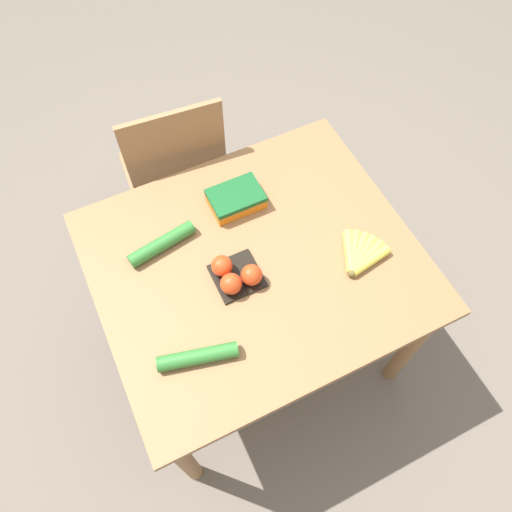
{
  "coord_description": "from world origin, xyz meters",
  "views": [
    {
      "loc": [
        -0.36,
        -0.73,
        2.23
      ],
      "look_at": [
        0.0,
        0.0,
        0.8
      ],
      "focal_mm": 35.0,
      "sensor_mm": 36.0,
      "label": 1
    }
  ],
  "objects": [
    {
      "name": "cucumber_near",
      "position": [
        -0.31,
        -0.23,
        0.79
      ],
      "size": [
        0.25,
        0.11,
        0.05
      ],
      "color": "#2D702D",
      "rests_on": "dining_table"
    },
    {
      "name": "tomato_pack",
      "position": [
        -0.09,
        -0.04,
        0.81
      ],
      "size": [
        0.15,
        0.15,
        0.08
      ],
      "color": "black",
      "rests_on": "dining_table"
    },
    {
      "name": "cucumber_far",
      "position": [
        -0.26,
        0.18,
        0.79
      ],
      "size": [
        0.25,
        0.09,
        0.05
      ],
      "color": "#2D702D",
      "rests_on": "dining_table"
    },
    {
      "name": "dining_table",
      "position": [
        0.0,
        0.0,
        0.65
      ],
      "size": [
        1.07,
        0.93,
        0.77
      ],
      "color": "olive",
      "rests_on": "ground_plane"
    },
    {
      "name": "chair",
      "position": [
        -0.06,
        0.66,
        0.5
      ],
      "size": [
        0.45,
        0.43,
        0.99
      ],
      "rotation": [
        0.0,
        0.0,
        3.06
      ],
      "color": "#8E6642",
      "rests_on": "ground_plane"
    },
    {
      "name": "banana_bunch",
      "position": [
        0.32,
        -0.14,
        0.79
      ],
      "size": [
        0.17,
        0.17,
        0.04
      ],
      "color": "brown",
      "rests_on": "dining_table"
    },
    {
      "name": "ground_plane",
      "position": [
        0.0,
        0.0,
        0.0
      ],
      "size": [
        12.0,
        12.0,
        0.0
      ],
      "primitive_type": "plane",
      "color": "#665B51"
    },
    {
      "name": "carrot_bag",
      "position": [
        0.04,
        0.24,
        0.8
      ],
      "size": [
        0.19,
        0.13,
        0.06
      ],
      "color": "orange",
      "rests_on": "dining_table"
    }
  ]
}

